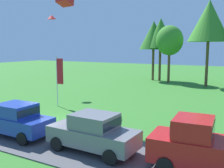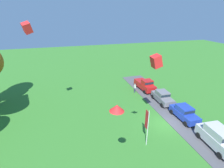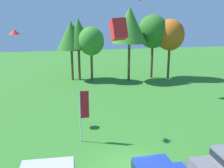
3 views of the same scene
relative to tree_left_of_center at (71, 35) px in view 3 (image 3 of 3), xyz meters
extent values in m
plane|color=#337528|center=(1.88, -24.73, -6.69)|extent=(120.00, 120.00, 0.00)
cylinder|color=black|center=(5.77, -26.54, -6.29)|extent=(0.69, 0.26, 0.68)
cylinder|color=brown|center=(0.00, 0.00, -4.37)|extent=(0.36, 0.36, 4.64)
cone|color=#2D7023|center=(0.00, 0.00, 0.04)|extent=(4.18, 4.18, 4.18)
cylinder|color=brown|center=(1.07, 0.00, -4.28)|extent=(0.36, 0.36, 4.82)
cone|color=#2D7023|center=(1.07, 0.00, 0.30)|extent=(4.34, 4.34, 4.34)
cylinder|color=brown|center=(2.81, -1.18, -4.59)|extent=(0.36, 0.36, 4.20)
ellipsoid|color=#387F28|center=(2.81, -1.18, -0.79)|extent=(3.78, 3.78, 4.16)
cylinder|color=brown|center=(8.16, -2.54, -3.86)|extent=(0.36, 0.36, 5.67)
cone|color=#387F28|center=(8.16, -2.54, 1.53)|extent=(5.10, 5.10, 5.10)
cylinder|color=brown|center=(12.24, -1.25, -4.14)|extent=(0.36, 0.36, 5.10)
ellipsoid|color=#2D7023|center=(12.24, -1.25, 0.47)|extent=(4.59, 4.59, 5.05)
cylinder|color=brown|center=(14.68, -2.10, -4.31)|extent=(0.36, 0.36, 4.76)
ellipsoid|color=#B25B19|center=(14.68, -2.10, -0.01)|extent=(4.28, 4.28, 4.71)
cylinder|color=silver|center=(-0.85, -20.64, -4.55)|extent=(0.08, 0.08, 4.28)
cube|color=red|center=(-0.50, -20.64, -3.70)|extent=(0.64, 0.04, 2.14)
cube|color=red|center=(1.67, -22.36, 1.92)|extent=(1.03, 1.30, 1.56)
cone|color=red|center=(-5.72, -15.63, 1.47)|extent=(1.05, 1.06, 0.44)
camera|label=1|loc=(13.91, -37.46, -1.67)|focal=42.00mm
camera|label=2|loc=(-14.34, -12.82, 6.76)|focal=28.00mm
camera|label=3|loc=(-2.50, -39.32, 2.78)|focal=42.00mm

